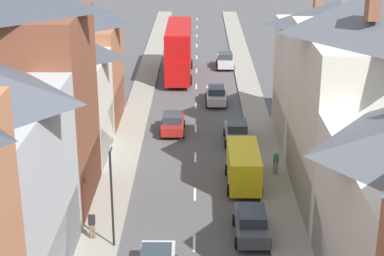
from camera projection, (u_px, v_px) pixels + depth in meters
pavement_left at (134, 119)px, 53.22m from camera, size 2.20×104.00×0.14m
pavement_right at (257, 120)px, 53.13m from camera, size 2.20×104.00×0.14m
centre_line_dashes at (196, 128)px, 51.32m from camera, size 0.14×97.80×0.01m
double_decker_bus_lead at (179, 50)px, 64.98m from camera, size 2.74×10.80×5.30m
car_near_silver at (173, 123)px, 50.15m from camera, size 1.90×3.88×1.60m
car_parked_left_a at (216, 95)px, 57.24m from camera, size 1.90×4.28×1.62m
car_mid_black at (225, 60)px, 69.03m from camera, size 1.90×3.81×1.69m
car_parked_left_b at (251, 223)px, 34.80m from camera, size 1.90×4.08×1.66m
car_far_grey at (237, 132)px, 48.19m from camera, size 1.90×3.86×1.65m
delivery_van at (244, 166)px, 40.91m from camera, size 2.20×5.20×2.41m
pedestrian_mid_right at (92, 223)px, 34.34m from camera, size 0.36×0.22×1.61m
pedestrian_far_left at (276, 161)px, 42.34m from camera, size 0.36×0.22×1.61m
street_lamp at (112, 191)px, 33.02m from camera, size 0.20×1.12×5.50m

